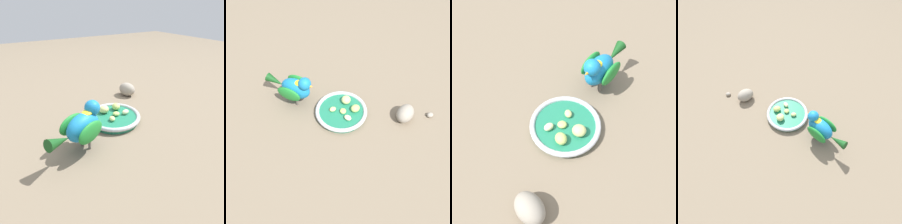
% 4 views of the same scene
% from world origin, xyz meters
% --- Properties ---
extents(ground_plane, '(4.00, 4.00, 0.00)m').
position_xyz_m(ground_plane, '(0.00, 0.00, 0.00)').
color(ground_plane, '#756651').
extents(feeding_bowl, '(0.20, 0.20, 0.03)m').
position_xyz_m(feeding_bowl, '(-0.00, 0.03, 0.01)').
color(feeding_bowl, '#1E7251').
rests_on(feeding_bowl, ground_plane).
extents(apple_piece_0, '(0.03, 0.03, 0.02)m').
position_xyz_m(apple_piece_0, '(-0.02, 0.05, 0.03)').
color(apple_piece_0, '#C6D17A').
rests_on(apple_piece_0, feeding_bowl).
extents(apple_piece_1, '(0.03, 0.03, 0.02)m').
position_xyz_m(apple_piece_1, '(-0.01, -0.02, 0.03)').
color(apple_piece_1, beige).
rests_on(apple_piece_1, feeding_bowl).
extents(apple_piece_2, '(0.05, 0.05, 0.03)m').
position_xyz_m(apple_piece_2, '(0.04, 0.05, 0.03)').
color(apple_piece_2, '#C6D17A').
rests_on(apple_piece_2, feeding_bowl).
extents(apple_piece_3, '(0.03, 0.03, 0.01)m').
position_xyz_m(apple_piece_3, '(-0.00, 0.02, 0.03)').
color(apple_piece_3, '#B2CC66').
rests_on(apple_piece_3, feeding_bowl).
extents(apple_piece_4, '(0.04, 0.03, 0.03)m').
position_xyz_m(apple_piece_4, '(0.04, -0.01, 0.03)').
color(apple_piece_4, '#B2CC66').
rests_on(apple_piece_4, feeding_bowl).
extents(parrot, '(0.13, 0.20, 0.14)m').
position_xyz_m(parrot, '(-0.09, 0.19, 0.08)').
color(parrot, '#59544C').
rests_on(parrot, ground_plane).
extents(rock_large, '(0.09, 0.08, 0.06)m').
position_xyz_m(rock_large, '(0.16, -0.15, 0.03)').
color(rock_large, gray).
rests_on(rock_large, ground_plane).
extents(pebble_0, '(0.03, 0.03, 0.02)m').
position_xyz_m(pebble_0, '(0.25, -0.20, 0.01)').
color(pebble_0, gray).
rests_on(pebble_0, ground_plane).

